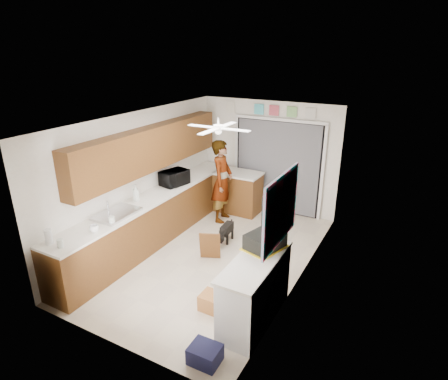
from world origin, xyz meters
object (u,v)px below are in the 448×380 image
at_px(microwave, 174,178).
at_px(cup, 94,229).
at_px(cardboard_box, 214,302).
at_px(man, 222,181).
at_px(navy_crate, 205,354).
at_px(soap_bottle, 136,193).
at_px(suitcase, 265,241).
at_px(dog, 227,232).
at_px(paper_towel_roll, 49,237).

bearing_deg(microwave, cup, -163.89).
distance_m(cardboard_box, man, 3.15).
height_order(cup, cardboard_box, cup).
xyz_separation_m(microwave, navy_crate, (2.43, -2.86, -0.98)).
distance_m(cup, man, 3.10).
height_order(cup, navy_crate, cup).
xyz_separation_m(soap_bottle, cardboard_box, (2.17, -0.94, -0.98)).
relative_size(suitcase, cardboard_box, 1.33).
bearing_deg(dog, soap_bottle, -149.13).
xyz_separation_m(cardboard_box, navy_crate, (0.39, -0.89, -0.01)).
distance_m(soap_bottle, cup, 1.28).
bearing_deg(cup, microwave, 93.41).
height_order(soap_bottle, navy_crate, soap_bottle).
bearing_deg(paper_towel_roll, suitcase, 26.42).
distance_m(suitcase, navy_crate, 1.67).
xyz_separation_m(soap_bottle, man, (0.81, 1.79, -0.20)).
distance_m(cup, navy_crate, 2.53).
bearing_deg(microwave, suitcase, -107.15).
xyz_separation_m(cup, suitcase, (2.47, 0.79, 0.06)).
bearing_deg(cup, cardboard_box, 9.35).
relative_size(cup, dog, 0.27).
bearing_deg(soap_bottle, suitcase, -9.66).
distance_m(cardboard_box, dog, 2.07).
xyz_separation_m(suitcase, dog, (-1.36, 1.43, -0.85)).
distance_m(soap_bottle, navy_crate, 3.29).
bearing_deg(soap_bottle, man, 65.80).
height_order(soap_bottle, cup, soap_bottle).
bearing_deg(soap_bottle, paper_towel_roll, -90.73).
distance_m(microwave, soap_bottle, 1.04).
relative_size(soap_bottle, dog, 0.62).
bearing_deg(suitcase, soap_bottle, -173.34).
distance_m(suitcase, cardboard_box, 1.19).
height_order(microwave, dog, microwave).
bearing_deg(cup, soap_bottle, 101.49).
distance_m(microwave, navy_crate, 3.88).
relative_size(suitcase, navy_crate, 1.41).
relative_size(paper_towel_roll, navy_crate, 0.61).
xyz_separation_m(cup, paper_towel_roll, (-0.28, -0.58, 0.06)).
xyz_separation_m(paper_towel_roll, navy_crate, (2.58, 0.00, -0.94)).
xyz_separation_m(microwave, suitcase, (2.61, -1.50, -0.04)).
relative_size(suitcase, man, 0.29).
relative_size(cup, paper_towel_roll, 0.61).
bearing_deg(man, cardboard_box, -164.04).
height_order(soap_bottle, paper_towel_roll, soap_bottle).
distance_m(cup, suitcase, 2.60).
relative_size(microwave, suitcase, 1.05).
relative_size(navy_crate, man, 0.21).
relative_size(cup, cardboard_box, 0.35).
bearing_deg(cup, man, 79.76).
bearing_deg(paper_towel_roll, dog, 63.63).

